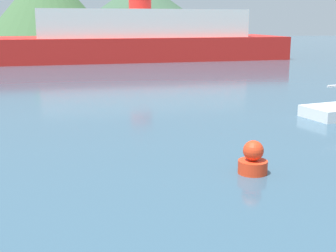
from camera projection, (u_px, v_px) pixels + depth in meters
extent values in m
cube|color=red|center=(141.00, 48.00, 49.51)|extent=(31.12, 13.76, 2.38)
cube|color=silver|center=(140.00, 23.00, 48.94)|extent=(21.99, 11.02, 2.77)
cylinder|color=red|center=(140.00, 2.00, 48.45)|extent=(2.34, 2.34, 1.60)
cylinder|color=red|center=(253.00, 167.00, 12.87)|extent=(0.81, 0.81, 0.36)
sphere|color=red|center=(253.00, 151.00, 12.76)|extent=(0.57, 0.57, 0.57)
cone|color=#3D6038|center=(47.00, 2.00, 98.05)|extent=(27.26, 27.26, 15.58)
cone|color=#38563D|center=(141.00, 10.00, 91.03)|extent=(34.01, 34.01, 11.66)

